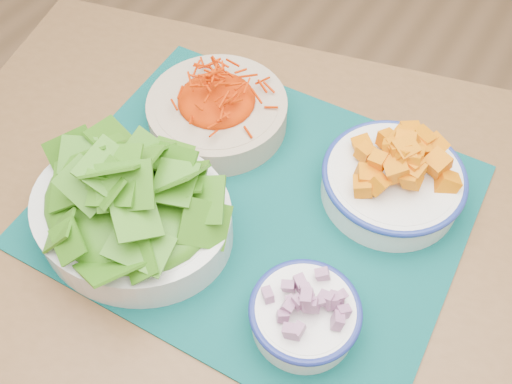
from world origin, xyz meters
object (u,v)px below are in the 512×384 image
at_px(squash_bowl, 395,174).
at_px(onion_bowl, 305,313).
at_px(table, 285,261).
at_px(lettuce_bowl, 129,203).
at_px(carrot_bowl, 217,106).
at_px(placemat, 256,204).

height_order(squash_bowl, onion_bowl, squash_bowl).
distance_m(table, lettuce_bowl, 0.28).
xyz_separation_m(carrot_bowl, lettuce_bowl, (0.01, -0.23, 0.02)).
relative_size(carrot_bowl, lettuce_bowl, 0.93).
bearing_deg(lettuce_bowl, squash_bowl, 34.25).
height_order(placemat, squash_bowl, squash_bowl).
bearing_deg(table, lettuce_bowl, -161.63).
height_order(placemat, carrot_bowl, carrot_bowl).
bearing_deg(onion_bowl, carrot_bowl, 140.86).
relative_size(squash_bowl, onion_bowl, 1.62).
bearing_deg(onion_bowl, squash_bowl, 87.51).
bearing_deg(lettuce_bowl, placemat, 39.10).
relative_size(table, placemat, 2.23).
xyz_separation_m(placemat, lettuce_bowl, (-0.13, -0.13, 0.07)).
height_order(carrot_bowl, squash_bowl, squash_bowl).
height_order(carrot_bowl, lettuce_bowl, lettuce_bowl).
distance_m(squash_bowl, lettuce_bowl, 0.38).
relative_size(carrot_bowl, squash_bowl, 1.10).
bearing_deg(squash_bowl, lettuce_bowl, -139.25).
distance_m(table, squash_bowl, 0.23).
bearing_deg(carrot_bowl, squash_bowl, 2.86).
bearing_deg(squash_bowl, carrot_bowl, -177.14).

